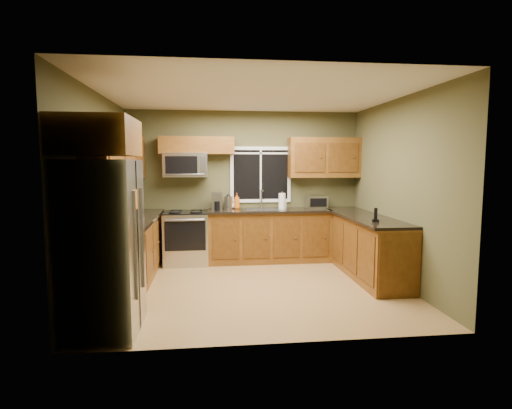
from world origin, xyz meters
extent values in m
plane|color=olive|center=(0.00, 0.00, 0.00)|extent=(4.20, 4.20, 0.00)
plane|color=white|center=(0.00, 0.00, 2.70)|extent=(4.20, 4.20, 0.00)
plane|color=#4A492A|center=(0.00, 1.80, 1.35)|extent=(4.20, 0.00, 4.20)
plane|color=#4A492A|center=(0.00, -1.80, 1.35)|extent=(4.20, 0.00, 4.20)
plane|color=#4A492A|center=(-2.10, 0.00, 1.35)|extent=(0.00, 3.60, 3.60)
plane|color=#4A492A|center=(2.10, 0.00, 1.35)|extent=(0.00, 3.60, 3.60)
cube|color=white|center=(0.30, 1.79, 1.55)|extent=(1.12, 0.03, 1.02)
cube|color=black|center=(0.30, 1.78, 1.55)|extent=(1.00, 0.01, 0.90)
cube|color=white|center=(0.30, 1.77, 1.55)|extent=(0.03, 0.01, 0.90)
cube|color=white|center=(0.30, 1.77, 1.94)|extent=(1.00, 0.01, 0.03)
cube|color=brown|center=(-1.80, 0.48, 0.45)|extent=(0.60, 2.65, 0.90)
cube|color=black|center=(-1.78, 0.48, 0.92)|extent=(0.65, 2.65, 0.04)
cube|color=brown|center=(0.42, 1.50, 0.45)|extent=(2.17, 0.60, 0.90)
cube|color=black|center=(0.42, 1.48, 0.92)|extent=(2.17, 0.65, 0.04)
cube|color=brown|center=(1.80, 0.55, 0.45)|extent=(0.60, 2.50, 0.90)
cube|color=#532F0F|center=(1.80, -0.71, 0.45)|extent=(0.56, 0.02, 0.82)
cube|color=black|center=(1.78, 0.55, 0.92)|extent=(0.65, 2.50, 0.04)
cube|color=brown|center=(-1.94, 0.48, 1.86)|extent=(0.33, 2.65, 0.72)
cube|color=brown|center=(-0.85, 1.64, 2.07)|extent=(1.30, 0.33, 0.30)
cube|color=brown|center=(1.45, 1.64, 1.86)|extent=(1.30, 0.33, 0.72)
cube|color=brown|center=(-1.74, -1.30, 2.03)|extent=(0.72, 0.90, 0.38)
cube|color=#B7B7BC|center=(-1.74, -1.30, 0.90)|extent=(0.72, 0.90, 1.80)
cube|color=slate|center=(-1.37, -1.50, 0.95)|extent=(0.03, 0.04, 1.10)
cube|color=slate|center=(-1.37, -1.10, 0.95)|extent=(0.03, 0.04, 1.10)
cube|color=black|center=(-1.38, -1.30, 0.90)|extent=(0.01, 0.02, 1.78)
cube|color=#D26413|center=(-1.37, -1.40, 1.40)|extent=(0.01, 0.14, 0.20)
cube|color=#B7B7BC|center=(-1.05, 1.48, 0.45)|extent=(0.76, 0.65, 0.90)
cube|color=black|center=(-1.05, 1.48, 0.91)|extent=(0.76, 0.64, 0.03)
cube|color=black|center=(-1.05, 1.15, 0.55)|extent=(0.68, 0.02, 0.50)
cylinder|color=slate|center=(-1.05, 1.12, 0.82)|extent=(0.64, 0.04, 0.04)
cylinder|color=black|center=(-1.23, 1.33, 0.93)|extent=(0.20, 0.20, 0.01)
cylinder|color=black|center=(-0.87, 1.33, 0.93)|extent=(0.20, 0.20, 0.01)
cylinder|color=black|center=(-1.23, 1.61, 0.93)|extent=(0.20, 0.20, 0.01)
cylinder|color=black|center=(-0.87, 1.61, 0.93)|extent=(0.20, 0.20, 0.01)
cube|color=#B7B7BC|center=(-1.05, 1.61, 1.73)|extent=(0.76, 0.38, 0.42)
cube|color=black|center=(-1.11, 1.42, 1.73)|extent=(0.54, 0.01, 0.30)
cube|color=slate|center=(-0.74, 1.42, 1.73)|extent=(0.10, 0.01, 0.30)
cylinder|color=slate|center=(-1.05, 1.40, 1.57)|extent=(0.66, 0.02, 0.02)
cube|color=slate|center=(0.30, 1.48, 0.94)|extent=(0.60, 0.42, 0.02)
cylinder|color=#B7B7BC|center=(0.30, 1.68, 1.11)|extent=(0.03, 0.03, 0.34)
cylinder|color=#B7B7BC|center=(0.30, 1.60, 1.27)|extent=(0.03, 0.18, 0.03)
cube|color=#B7B7BC|center=(1.31, 1.60, 1.05)|extent=(0.38, 0.29, 0.23)
cube|color=black|center=(1.31, 1.46, 1.05)|extent=(0.31, 0.03, 0.15)
cube|color=slate|center=(-0.51, 1.50, 1.09)|extent=(0.19, 0.23, 0.31)
cylinder|color=black|center=(-0.51, 1.41, 1.02)|extent=(0.11, 0.11, 0.16)
cylinder|color=#B7B7BC|center=(-0.30, 1.65, 1.05)|extent=(0.16, 0.16, 0.23)
cone|color=black|center=(-0.30, 1.65, 1.19)|extent=(0.11, 0.11, 0.06)
cylinder|color=white|center=(0.65, 1.49, 1.08)|extent=(0.15, 0.15, 0.29)
cylinder|color=slate|center=(0.65, 1.49, 1.24)|extent=(0.02, 0.02, 0.04)
imported|color=#D26413|center=(-0.15, 1.66, 1.08)|extent=(0.12, 0.12, 0.28)
imported|color=white|center=(0.70, 1.61, 1.03)|extent=(0.10, 0.10, 0.17)
imported|color=white|center=(-0.24, 1.70, 1.02)|extent=(0.15, 0.15, 0.15)
cube|color=black|center=(1.68, -0.18, 0.96)|extent=(0.11, 0.11, 0.04)
cube|color=black|center=(1.68, -0.18, 1.06)|extent=(0.05, 0.04, 0.16)
camera|label=1|loc=(-0.62, -5.51, 1.77)|focal=28.00mm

